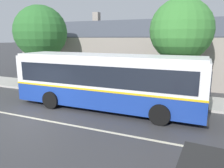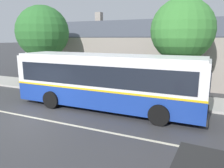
# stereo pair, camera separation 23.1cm
# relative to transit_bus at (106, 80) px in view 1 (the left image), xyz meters

# --- Properties ---
(ground_plane) EXTENTS (300.00, 300.00, 0.00)m
(ground_plane) POSITION_rel_transit_bus_xyz_m (-2.82, -2.90, -1.65)
(ground_plane) COLOR #38383A
(sidewalk_far) EXTENTS (60.00, 3.00, 0.15)m
(sidewalk_far) POSITION_rel_transit_bus_xyz_m (-2.82, 3.10, -1.58)
(sidewalk_far) COLOR #ADAAA3
(sidewalk_far) RESTS_ON ground
(lane_divider_stripe) EXTENTS (60.00, 0.16, 0.01)m
(lane_divider_stripe) POSITION_rel_transit_bus_xyz_m (-2.82, -2.90, -1.65)
(lane_divider_stripe) COLOR beige
(lane_divider_stripe) RESTS_ON ground
(community_building) EXTENTS (25.36, 10.33, 6.87)m
(community_building) POSITION_rel_transit_bus_xyz_m (-0.32, 11.64, 0.46)
(community_building) COLOR gray
(community_building) RESTS_ON ground
(transit_bus) EXTENTS (10.68, 2.82, 3.07)m
(transit_bus) POSITION_rel_transit_bus_xyz_m (0.00, 0.00, 0.00)
(transit_bus) COLOR navy
(transit_bus) RESTS_ON ground
(bench_by_building) EXTENTS (1.80, 0.51, 0.94)m
(bench_by_building) POSITION_rel_transit_bus_xyz_m (-5.07, 3.03, -1.08)
(bench_by_building) COLOR #4C4C4C
(bench_by_building) RESTS_ON sidewalk_far
(street_tree_primary) EXTENTS (3.96, 3.96, 6.43)m
(street_tree_primary) POSITION_rel_transit_bus_xyz_m (3.42, 3.90, 2.77)
(street_tree_primary) COLOR #4C3828
(street_tree_primary) RESTS_ON ground
(street_tree_secondary) EXTENTS (4.36, 4.36, 6.61)m
(street_tree_secondary) POSITION_rel_transit_bus_xyz_m (-7.76, 3.92, 2.67)
(street_tree_secondary) COLOR #4C3828
(street_tree_secondary) RESTS_ON ground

